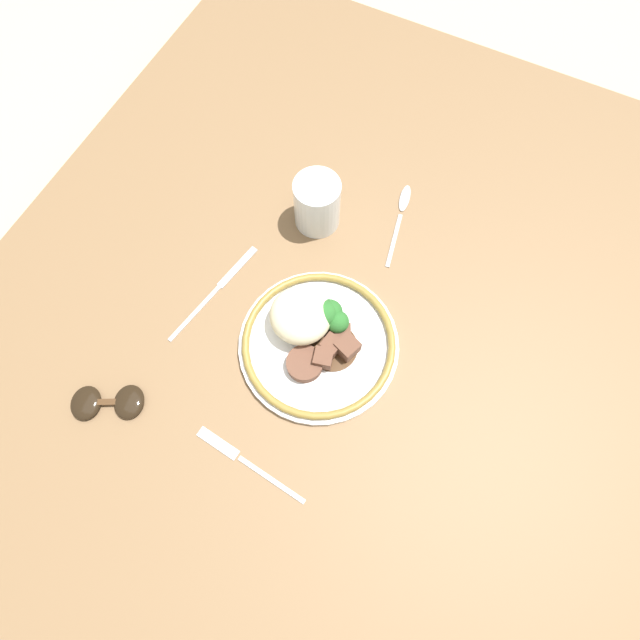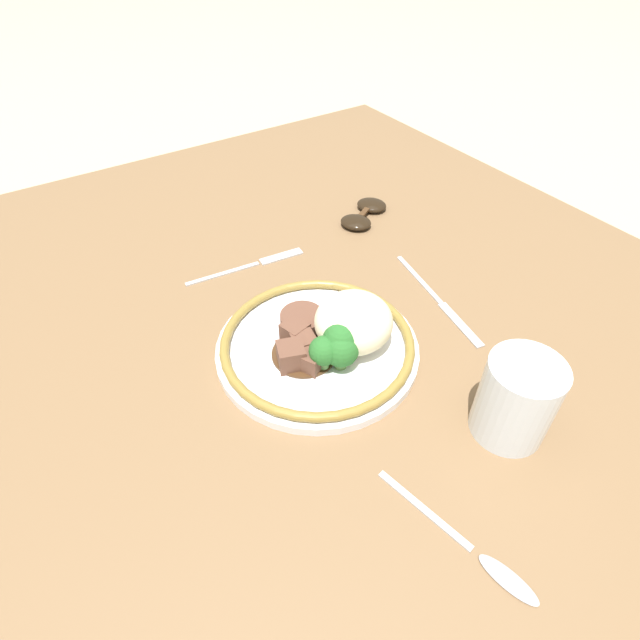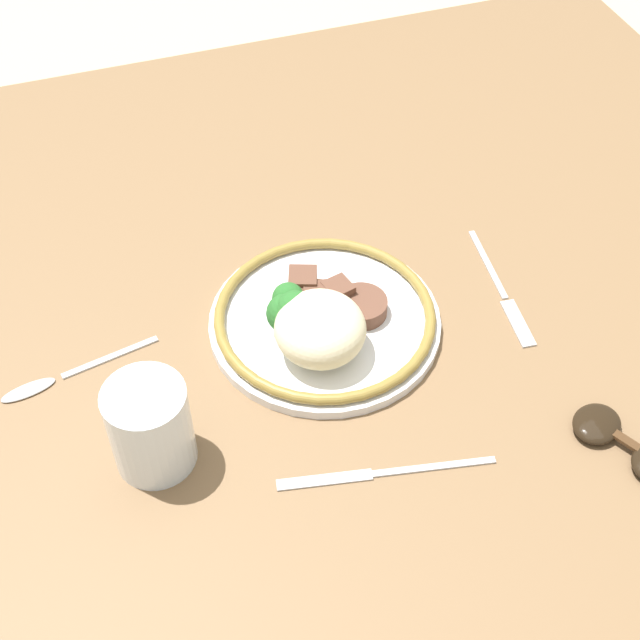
% 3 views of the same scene
% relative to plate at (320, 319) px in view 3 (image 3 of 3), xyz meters
% --- Properties ---
extents(ground_plane, '(8.00, 8.00, 0.00)m').
position_rel_plate_xyz_m(ground_plane, '(0.03, -0.01, -0.06)').
color(ground_plane, tan).
extents(dining_table, '(1.41, 1.18, 0.04)m').
position_rel_plate_xyz_m(dining_table, '(0.03, -0.01, -0.04)').
color(dining_table, brown).
rests_on(dining_table, ground).
extents(plate, '(0.25, 0.25, 0.08)m').
position_rel_plate_xyz_m(plate, '(0.00, 0.00, 0.00)').
color(plate, white).
rests_on(plate, dining_table).
extents(juice_glass, '(0.08, 0.08, 0.10)m').
position_rel_plate_xyz_m(juice_glass, '(0.20, 0.10, 0.02)').
color(juice_glass, yellow).
rests_on(juice_glass, dining_table).
extents(fork, '(0.03, 0.19, 0.00)m').
position_rel_plate_xyz_m(fork, '(-0.22, 0.02, -0.02)').
color(fork, '#B7B7BC').
rests_on(fork, dining_table).
extents(knife, '(0.21, 0.05, 0.00)m').
position_rel_plate_xyz_m(knife, '(0.00, 0.19, -0.02)').
color(knife, '#B7B7BC').
rests_on(knife, dining_table).
extents(spoon, '(0.17, 0.05, 0.01)m').
position_rel_plate_xyz_m(spoon, '(0.29, -0.03, -0.02)').
color(spoon, '#B7B7BC').
rests_on(spoon, dining_table).
extents(sunglasses, '(0.10, 0.12, 0.02)m').
position_rel_plate_xyz_m(sunglasses, '(-0.23, 0.24, -0.02)').
color(sunglasses, black).
rests_on(sunglasses, dining_table).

